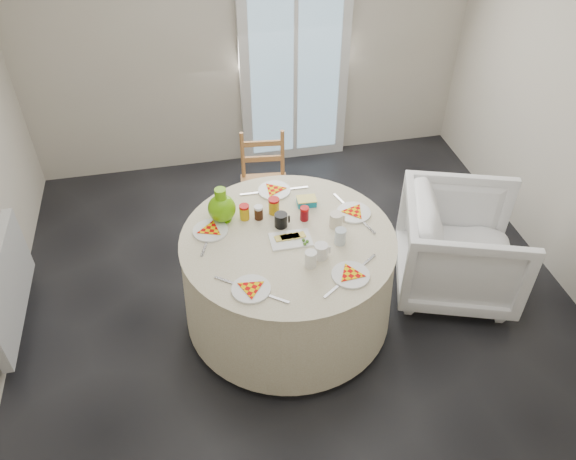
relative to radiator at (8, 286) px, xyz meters
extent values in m
plane|color=black|center=(1.94, -0.20, -0.38)|extent=(4.00, 4.00, 0.00)
cube|color=#BCB5A3|center=(1.94, 1.80, 0.92)|extent=(4.00, 0.02, 2.60)
cube|color=silver|center=(2.34, 1.75, 0.67)|extent=(1.00, 0.08, 2.10)
cube|color=silver|center=(0.00, 0.00, 0.00)|extent=(0.07, 1.00, 0.55)
cylinder|color=beige|center=(1.85, -0.30, -0.01)|extent=(1.42, 1.42, 0.72)
imported|color=white|center=(3.12, -0.26, 0.01)|extent=(1.00, 1.03, 0.85)
cube|color=#0D85A0|center=(2.04, 0.01, 0.41)|extent=(0.14, 0.10, 0.05)
camera|label=1|loc=(1.29, -2.93, 2.71)|focal=35.00mm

